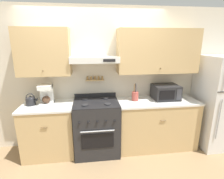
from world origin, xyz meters
name	(u,v)px	position (x,y,z in m)	size (l,w,h in m)	color
ground_plane	(98,160)	(0.00, 0.00, 0.00)	(16.00, 16.00, 0.00)	#937551
wall_back	(102,70)	(0.14, 0.59, 1.46)	(5.20, 0.46, 2.55)	beige
counter_left	(50,130)	(-0.82, 0.32, 0.46)	(0.87, 0.64, 0.92)	tan
counter_right	(156,123)	(1.11, 0.32, 0.46)	(1.46, 0.64, 0.92)	tan
stove_range	(97,127)	(0.00, 0.29, 0.48)	(0.77, 0.69, 1.01)	#232326
refrigerator	(221,102)	(2.34, 0.25, 0.86)	(0.81, 0.75, 1.71)	white
tea_kettle	(31,101)	(-1.09, 0.37, 0.99)	(0.20, 0.16, 0.20)	#232326
coffee_maker	(46,94)	(-0.83, 0.40, 1.08)	(0.21, 0.24, 0.34)	white
microwave	(165,92)	(1.29, 0.39, 1.05)	(0.46, 0.39, 0.26)	#232326
utensil_crock	(135,96)	(0.71, 0.37, 1.00)	(0.12, 0.12, 0.31)	#B24C42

